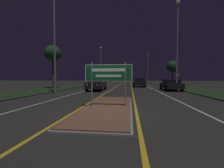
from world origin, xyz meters
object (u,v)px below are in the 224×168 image
at_px(car_receding_0, 171,85).
at_px(warning_sign, 177,78).
at_px(car_receding_1, 139,82).
at_px(streetlight_left_far, 101,60).
at_px(streetlight_left_near, 54,16).
at_px(streetlight_right_far, 148,65).
at_px(car_approaching_0, 97,84).
at_px(highway_sign, 108,75).
at_px(streetlight_right_near, 177,36).

bearing_deg(car_receding_0, warning_sign, 69.65).
bearing_deg(car_receding_1, warning_sign, 23.83).
relative_size(streetlight_left_far, car_receding_1, 2.18).
bearing_deg(streetlight_left_near, streetlight_right_far, 68.72).
xyz_separation_m(car_approaching_0, warning_sign, (12.76, 11.65, 0.70)).
bearing_deg(car_approaching_0, highway_sign, -74.15).
height_order(car_receding_1, car_approaching_0, car_receding_1).
height_order(streetlight_left_far, car_receding_0, streetlight_left_far).
distance_m(car_receding_0, warning_sign, 11.26).
relative_size(streetlight_right_far, car_receding_0, 2.04).
distance_m(streetlight_left_near, car_receding_1, 16.43).
distance_m(car_approaching_0, warning_sign, 17.30).
relative_size(car_receding_0, warning_sign, 1.85).
distance_m(highway_sign, warning_sign, 23.97).
bearing_deg(streetlight_right_near, warning_sign, 72.81).
bearing_deg(highway_sign, streetlight_right_near, 58.24).
xyz_separation_m(streetlight_right_far, car_approaching_0, (-9.30, -29.07, -4.62)).
height_order(streetlight_right_near, warning_sign, streetlight_right_near).
xyz_separation_m(car_receding_0, car_approaching_0, (-8.86, -1.12, 0.06)).
height_order(highway_sign, streetlight_right_near, streetlight_right_near).
distance_m(streetlight_left_far, car_receding_1, 16.50).
bearing_deg(streetlight_right_far, car_approaching_0, -107.74).
height_order(highway_sign, car_receding_0, highway_sign).
distance_m(car_receding_1, car_approaching_0, 10.09).
bearing_deg(streetlight_right_far, highway_sign, -99.27).
height_order(highway_sign, car_approaching_0, highway_sign).
bearing_deg(car_receding_1, streetlight_right_near, -67.27).
bearing_deg(car_receding_0, highway_sign, -117.81).
relative_size(streetlight_left_far, warning_sign, 4.12).
bearing_deg(streetlight_right_far, car_receding_0, -90.91).
distance_m(streetlight_left_near, streetlight_right_near, 13.06).
height_order(streetlight_left_far, streetlight_right_near, streetlight_right_near).
xyz_separation_m(streetlight_left_near, car_approaching_0, (3.41, 3.57, -6.77)).
bearing_deg(streetlight_right_near, car_approaching_0, 179.13).
relative_size(highway_sign, car_receding_0, 0.55).
bearing_deg(car_receding_1, highway_sign, -98.02).
relative_size(car_receding_1, warning_sign, 1.89).
bearing_deg(car_approaching_0, streetlight_right_far, 72.26).
bearing_deg(streetlight_left_far, warning_sign, -29.84).
height_order(highway_sign, warning_sign, warning_sign).
height_order(streetlight_right_far, warning_sign, streetlight_right_far).
relative_size(highway_sign, streetlight_left_far, 0.25).
relative_size(streetlight_left_near, car_approaching_0, 2.42).
relative_size(streetlight_left_far, streetlight_right_near, 0.96).
bearing_deg(car_approaching_0, car_receding_0, 7.19).
distance_m(highway_sign, streetlight_right_near, 12.64).
bearing_deg(streetlight_left_far, highway_sign, -78.19).
distance_m(streetlight_left_far, streetlight_right_near, 24.74).
height_order(streetlight_right_near, car_receding_0, streetlight_right_near).
distance_m(highway_sign, car_receding_0, 12.82).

